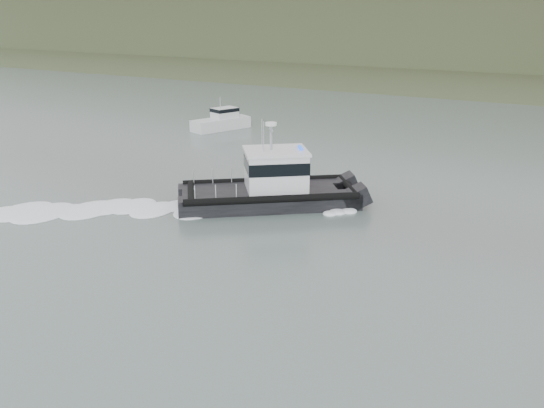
% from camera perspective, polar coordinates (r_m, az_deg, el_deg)
% --- Properties ---
extents(ground, '(400.00, 400.00, 0.00)m').
position_cam_1_polar(ground, '(27.23, -7.93, -10.74)').
color(ground, '#55655F').
rests_on(ground, ground).
extents(headlands, '(500.00, 105.36, 27.12)m').
position_cam_1_polar(headlands, '(145.13, 24.25, 14.31)').
color(headlands, '#314125').
rests_on(headlands, ground).
extents(patrol_boat, '(12.38, 10.93, 5.92)m').
position_cam_1_polar(patrol_boat, '(41.34, -0.14, 1.89)').
color(patrol_boat, black).
rests_on(patrol_boat, ground).
extents(motorboat, '(4.44, 7.06, 3.69)m').
position_cam_1_polar(motorboat, '(67.67, -4.74, 7.80)').
color(motorboat, silver).
rests_on(motorboat, ground).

